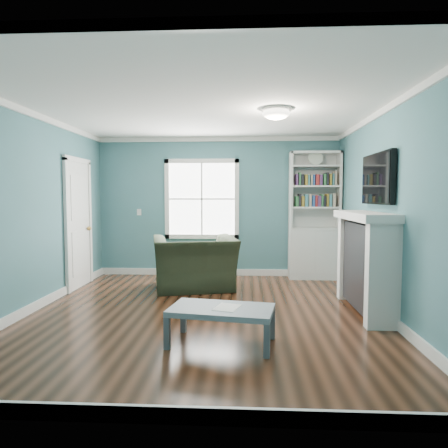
{
  "coord_description": "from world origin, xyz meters",
  "views": [
    {
      "loc": [
        0.52,
        -5.0,
        1.5
      ],
      "look_at": [
        0.23,
        0.4,
        1.13
      ],
      "focal_mm": 32.0,
      "sensor_mm": 36.0,
      "label": 1
    }
  ],
  "objects": [
    {
      "name": "floor",
      "position": [
        0.0,
        0.0,
        0.0
      ],
      "size": [
        5.0,
        5.0,
        0.0
      ],
      "primitive_type": "plane",
      "color": "black",
      "rests_on": "ground"
    },
    {
      "name": "room_walls",
      "position": [
        0.0,
        0.0,
        1.58
      ],
      "size": [
        5.0,
        5.0,
        5.0
      ],
      "color": "#3B6E71",
      "rests_on": "ground"
    },
    {
      "name": "trim",
      "position": [
        0.0,
        0.0,
        1.24
      ],
      "size": [
        4.5,
        5.0,
        2.6
      ],
      "color": "white",
      "rests_on": "ground"
    },
    {
      "name": "window",
      "position": [
        -0.3,
        2.49,
        1.45
      ],
      "size": [
        1.4,
        0.06,
        1.5
      ],
      "color": "white",
      "rests_on": "room_walls"
    },
    {
      "name": "bookshelf",
      "position": [
        1.77,
        2.3,
        0.92
      ],
      "size": [
        0.9,
        0.35,
        2.31
      ],
      "color": "silver",
      "rests_on": "ground"
    },
    {
      "name": "fireplace",
      "position": [
        2.08,
        0.2,
        0.64
      ],
      "size": [
        0.44,
        1.58,
        1.3
      ],
      "color": "black",
      "rests_on": "ground"
    },
    {
      "name": "tv",
      "position": [
        2.2,
        0.2,
        1.72
      ],
      "size": [
        0.06,
        1.1,
        0.65
      ],
      "primitive_type": "cube",
      "color": "black",
      "rests_on": "fireplace"
    },
    {
      "name": "door",
      "position": [
        -2.22,
        1.4,
        1.07
      ],
      "size": [
        0.12,
        0.98,
        2.17
      ],
      "color": "silver",
      "rests_on": "ground"
    },
    {
      "name": "ceiling_fixture",
      "position": [
        0.9,
        0.1,
        2.55
      ],
      "size": [
        0.38,
        0.38,
        0.15
      ],
      "color": "white",
      "rests_on": "room_walls"
    },
    {
      "name": "light_switch",
      "position": [
        -1.5,
        2.48,
        1.2
      ],
      "size": [
        0.08,
        0.01,
        0.12
      ],
      "primitive_type": "cube",
      "color": "white",
      "rests_on": "room_walls"
    },
    {
      "name": "recliner",
      "position": [
        -0.3,
        1.36,
        0.57
      ],
      "size": [
        1.46,
        1.12,
        1.13
      ],
      "primitive_type": "imported",
      "rotation": [
        0.0,
        0.0,
        -2.91
      ],
      "color": "black",
      "rests_on": "ground"
    },
    {
      "name": "coffee_table",
      "position": [
        0.28,
        -1.04,
        0.33
      ],
      "size": [
        1.12,
        0.73,
        0.38
      ],
      "rotation": [
        0.0,
        0.0,
        -0.17
      ],
      "color": "#464C54",
      "rests_on": "ground"
    },
    {
      "name": "paper_sheet",
      "position": [
        0.33,
        -1.04,
        0.38
      ],
      "size": [
        0.3,
        0.34,
        0.0
      ],
      "primitive_type": "cube",
      "rotation": [
        0.0,
        0.0,
        -0.29
      ],
      "color": "white",
      "rests_on": "coffee_table"
    }
  ]
}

